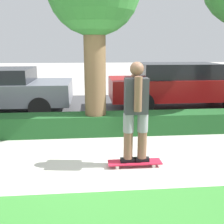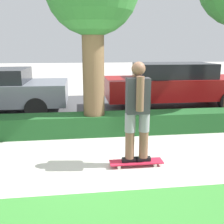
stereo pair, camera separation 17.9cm
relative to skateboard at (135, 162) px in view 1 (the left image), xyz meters
name	(u,v)px [view 1 (the left image)]	position (x,y,z in m)	size (l,w,h in m)	color
ground_plane	(103,162)	(-0.54, 0.20, -0.07)	(60.00, 60.00, 0.00)	#BCB7AD
street_asphalt	(96,108)	(-0.54, 4.40, -0.06)	(15.69, 5.00, 0.01)	#474749
hedge_row	(99,124)	(-0.54, 1.80, 0.17)	(15.69, 0.60, 0.48)	#1E5123
skateboard	(135,162)	(0.00, 0.00, 0.00)	(0.92, 0.24, 0.08)	red
skater_person	(136,111)	(0.00, 0.00, 0.92)	(0.50, 0.44, 1.70)	black
parked_car_middle	(180,85)	(2.24, 4.20, 0.74)	(4.70, 1.77, 1.50)	maroon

